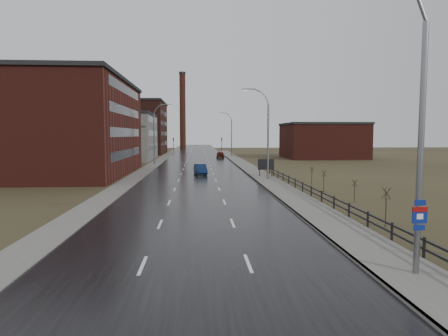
{
  "coord_description": "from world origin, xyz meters",
  "views": [
    {
      "loc": [
        0.12,
        -13.02,
        5.71
      ],
      "look_at": [
        2.22,
        19.1,
        3.0
      ],
      "focal_mm": 32.0,
      "sensor_mm": 36.0,
      "label": 1
    }
  ],
  "objects": [
    {
      "name": "car_near",
      "position": [
        0.44,
        42.96,
        0.75
      ],
      "size": [
        1.99,
        4.66,
        1.49
      ],
      "primitive_type": "imported",
      "rotation": [
        0.0,
        0.0,
        0.09
      ],
      "color": "#0C1C3D",
      "rests_on": "ground"
    },
    {
      "name": "warehouse_mid",
      "position": [
        -17.99,
        78.0,
        5.26
      ],
      "size": [
        16.32,
        20.4,
        10.5
      ],
      "color": "slate",
      "rests_on": "ground"
    },
    {
      "name": "car_far",
      "position": [
        5.5,
        83.08,
        0.81
      ],
      "size": [
        2.13,
        4.83,
        1.62
      ],
      "primitive_type": "imported",
      "rotation": [
        0.0,
        0.0,
        3.1
      ],
      "color": "#41150A",
      "rests_on": "ground"
    },
    {
      "name": "traffic_light_left",
      "position": [
        -8.0,
        120.0,
        4.6
      ],
      "size": [
        0.58,
        2.73,
        5.3
      ],
      "color": "black",
      "rests_on": "ground"
    },
    {
      "name": "curb_right",
      "position": [
        7.08,
        35.0,
        0.09
      ],
      "size": [
        0.16,
        180.0,
        0.18
      ],
      "primitive_type": "cube",
      "color": "slate",
      "rests_on": "ground"
    },
    {
      "name": "smokestack",
      "position": [
        -6.0,
        150.0,
        15.5
      ],
      "size": [
        2.7,
        2.7,
        30.7
      ],
      "color": "#331611",
      "rests_on": "ground"
    },
    {
      "name": "shrub_f",
      "position": [
        13.13,
        31.63,
        1.07
      ],
      "size": [
        0.48,
        0.51,
        2.02
      ],
      "color": "#382D23",
      "rests_on": "ground"
    },
    {
      "name": "sidewalk_right",
      "position": [
        8.6,
        35.0,
        0.09
      ],
      "size": [
        3.2,
        180.0,
        0.18
      ],
      "primitive_type": "cube",
      "color": "#595651",
      "rests_on": "ground"
    },
    {
      "name": "traffic_light_right",
      "position": [
        8.0,
        120.0,
        4.6
      ],
      "size": [
        0.58,
        2.73,
        5.3
      ],
      "color": "black",
      "rests_on": "ground"
    },
    {
      "name": "ground",
      "position": [
        0.0,
        0.0,
        0.0
      ],
      "size": [
        320.0,
        320.0,
        0.0
      ],
      "primitive_type": "plane",
      "color": "#2D2819",
      "rests_on": "ground"
    },
    {
      "name": "streetlight_right_far",
      "position": [
        8.5,
        90.0,
        5.84
      ],
      "size": [
        3.36,
        0.28,
        11.35
      ],
      "color": "slate",
      "rests_on": "ground"
    },
    {
      "name": "billboard",
      "position": [
        9.1,
        39.16,
        1.68
      ],
      "size": [
        2.18,
        0.17,
        2.47
      ],
      "color": "black",
      "rests_on": "ground"
    },
    {
      "name": "guardrail",
      "position": [
        10.3,
        18.31,
        0.71
      ],
      "size": [
        0.1,
        53.05,
        1.1
      ],
      "color": "black",
      "rests_on": "ground"
    },
    {
      "name": "streetlight_main",
      "position": [
        8.47,
        2.0,
        6.06
      ],
      "size": [
        3.91,
        0.29,
        12.11
      ],
      "color": "slate",
      "rests_on": "ground"
    },
    {
      "name": "warehouse_far",
      "position": [
        -22.99,
        108.0,
        7.76
      ],
      "size": [
        26.52,
        24.48,
        15.5
      ],
      "color": "#331611",
      "rests_on": "ground"
    },
    {
      "name": "streetlight_right_mid",
      "position": [
        8.5,
        36.0,
        5.84
      ],
      "size": [
        3.36,
        0.28,
        11.35
      ],
      "color": "slate",
      "rests_on": "ground"
    },
    {
      "name": "road",
      "position": [
        0.0,
        60.0,
        0.03
      ],
      "size": [
        14.0,
        300.0,
        0.06
      ],
      "primitive_type": "cube",
      "color": "black",
      "rests_on": "ground"
    },
    {
      "name": "shrub_e",
      "position": [
        12.59,
        25.6,
        1.14
      ],
      "size": [
        0.51,
        0.54,
        2.15
      ],
      "color": "#382D23",
      "rests_on": "ground"
    },
    {
      "name": "sidewalk_left",
      "position": [
        -8.2,
        60.0,
        0.06
      ],
      "size": [
        2.4,
        260.0,
        0.12
      ],
      "primitive_type": "cube",
      "color": "#595651",
      "rests_on": "ground"
    },
    {
      "name": "streetlight_left",
      "position": [
        -7.7,
        62.0,
        5.84
      ],
      "size": [
        3.36,
        0.28,
        11.35
      ],
      "color": "slate",
      "rests_on": "ground"
    },
    {
      "name": "shrub_d",
      "position": [
        13.27,
        19.49,
        1.02
      ],
      "size": [
        0.46,
        0.49,
        1.93
      ],
      "color": "#382D23",
      "rests_on": "ground"
    },
    {
      "name": "building_right",
      "position": [
        30.3,
        82.0,
        4.26
      ],
      "size": [
        18.36,
        16.32,
        8.5
      ],
      "color": "#471914",
      "rests_on": "ground"
    },
    {
      "name": "warehouse_near",
      "position": [
        -20.99,
        45.0,
        6.76
      ],
      "size": [
        22.44,
        28.56,
        13.5
      ],
      "color": "#471914",
      "rests_on": "ground"
    },
    {
      "name": "shrub_c",
      "position": [
        11.68,
        10.56,
        1.31
      ],
      "size": [
        0.58,
        0.62,
        2.47
      ],
      "color": "#382D23",
      "rests_on": "ground"
    }
  ]
}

